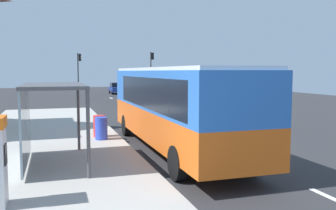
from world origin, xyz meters
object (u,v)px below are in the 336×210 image
object	(u,v)px
traffic_light_near_side	(152,67)
bus_shelter	(43,103)
traffic_light_far_side	(79,68)
sedan_near	(117,88)
bus	(174,103)
white_van	(139,88)
recycling_bin_blue	(101,128)
recycling_bin_red	(99,126)

from	to	relation	value
traffic_light_near_side	bus_shelter	size ratio (longest dim) A/B	1.35
traffic_light_near_side	traffic_light_far_side	xyz separation A→B (m)	(-8.60, 0.80, -0.14)
traffic_light_near_side	sedan_near	bearing A→B (deg)	116.36
bus	sedan_near	xyz separation A→B (m)	(4.01, 36.55, -1.05)
white_van	recycling_bin_blue	size ratio (longest dim) A/B	5.52
bus_shelter	recycling_bin_red	bearing A→B (deg)	63.32
bus	traffic_light_near_side	bearing A→B (deg)	76.54
recycling_bin_red	traffic_light_far_side	distance (m)	28.10
white_van	recycling_bin_blue	bearing A→B (deg)	-107.30
traffic_light_far_side	bus_shelter	xyz separation A→B (m)	(-3.31, -32.34, -1.34)
sedan_near	traffic_light_near_side	bearing A→B (deg)	-63.64
bus	recycling_bin_red	distance (m)	4.05
white_van	recycling_bin_blue	distance (m)	21.53
bus	traffic_light_far_side	world-z (taller)	traffic_light_far_side
sedan_near	traffic_light_far_side	distance (m)	8.25
white_van	recycling_bin_red	world-z (taller)	white_van
traffic_light_near_side	traffic_light_far_side	bearing A→B (deg)	174.68
bus	recycling_bin_blue	xyz separation A→B (m)	(-2.49, 2.27, -1.19)
sedan_near	recycling_bin_blue	world-z (taller)	sedan_near
bus	sedan_near	size ratio (longest dim) A/B	2.48
sedan_near	bus_shelter	world-z (taller)	bus_shelter
recycling_bin_red	bus_shelter	distance (m)	5.13
recycling_bin_blue	traffic_light_far_side	distance (m)	28.79
recycling_bin_red	bus	bearing A→B (deg)	-50.04
sedan_near	traffic_light_near_side	size ratio (longest dim) A/B	0.82
white_van	sedan_near	xyz separation A→B (m)	(0.10, 13.74, -0.55)
recycling_bin_red	recycling_bin_blue	bearing A→B (deg)	-90.00
bus_shelter	traffic_light_near_side	bearing A→B (deg)	69.32
white_van	traffic_light_far_side	size ratio (longest dim) A/B	1.01
sedan_near	bus_shelter	bearing A→B (deg)	-102.92
recycling_bin_blue	traffic_light_near_side	distance (m)	29.62
bus	traffic_light_near_side	size ratio (longest dim) A/B	2.04
white_van	traffic_light_far_side	distance (m)	9.90
recycling_bin_blue	traffic_light_far_side	bearing A→B (deg)	87.81
bus	recycling_bin_blue	world-z (taller)	bus
recycling_bin_blue	recycling_bin_red	bearing A→B (deg)	90.00
bus	recycling_bin_red	size ratio (longest dim) A/B	11.60
traffic_light_near_side	bus_shelter	xyz separation A→B (m)	(-11.91, -31.54, -1.47)
traffic_light_far_side	bus_shelter	distance (m)	32.54
traffic_light_near_side	white_van	bearing A→B (deg)	-114.31
sedan_near	recycling_bin_blue	bearing A→B (deg)	-100.74
sedan_near	white_van	bearing A→B (deg)	-90.42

